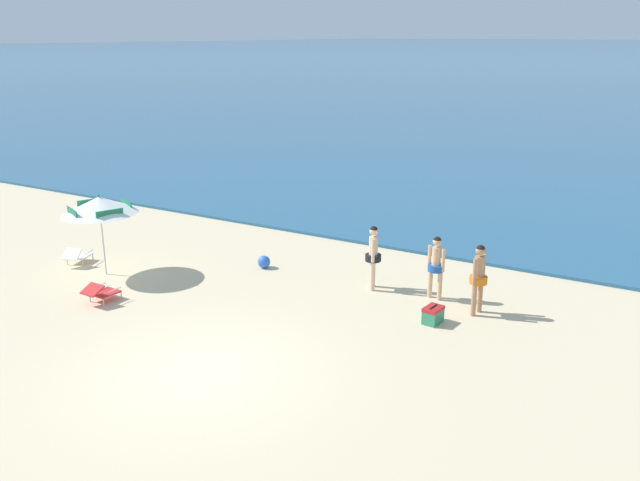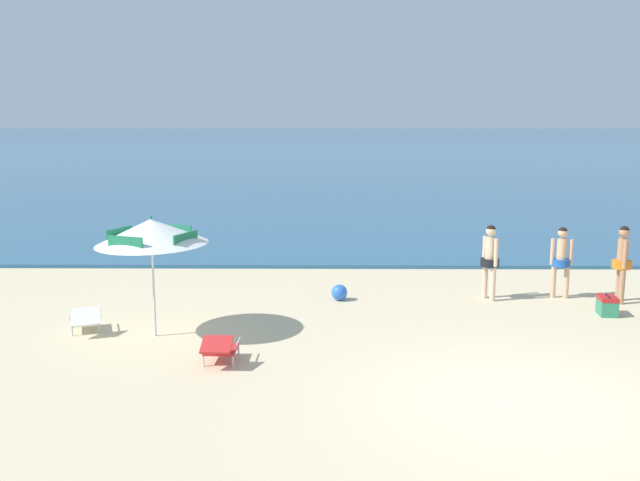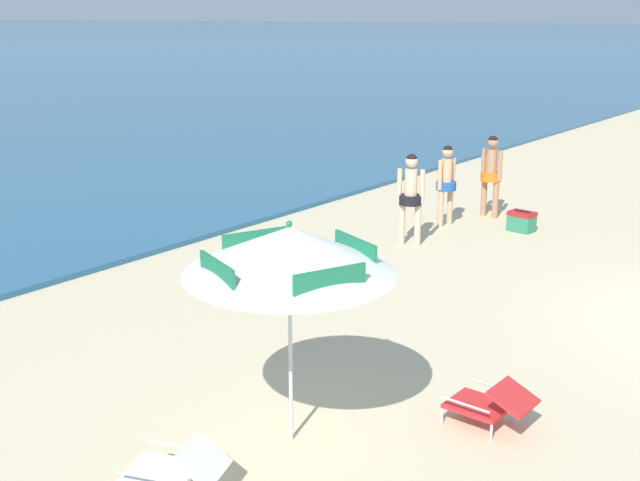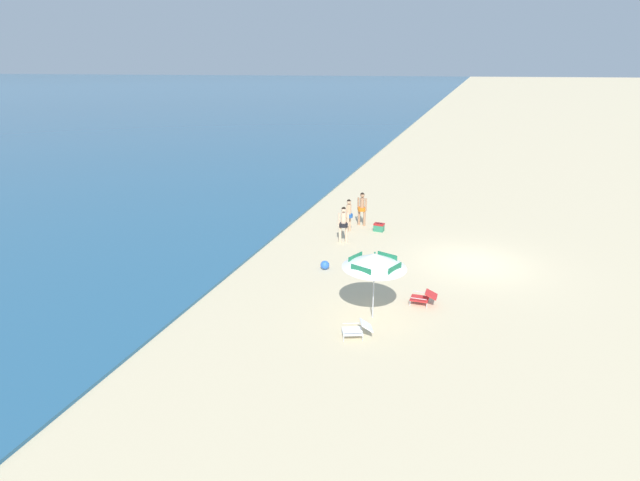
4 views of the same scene
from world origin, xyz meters
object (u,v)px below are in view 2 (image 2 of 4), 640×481
Objects in this scene: person_standing_beside at (622,258)px; person_wading_in at (561,257)px; beach_umbrella_striped_main at (151,232)px; cooler_box at (607,306)px; lounge_chair_under_umbrella at (85,319)px; person_standing_near_shore at (490,257)px; beach_ball at (339,292)px; lounge_chair_beside_umbrella at (220,348)px.

person_standing_beside is 1.05× the size of person_wading_in.
beach_umbrella_striped_main is 5.49× the size of cooler_box.
person_standing_beside is at bearing 11.89° from lounge_chair_under_umbrella.
person_standing_beside is 1.28m from person_wading_in.
person_standing_near_shore is 1.67m from person_wading_in.
person_standing_near_shore is 2.88m from person_standing_beside.
beach_ball is at bearing 26.74° from lounge_chair_under_umbrella.
person_standing_beside is 1.49m from cooler_box.
beach_umbrella_striped_main reaches higher than lounge_chair_beside_umbrella.
person_standing_near_shore is 0.99× the size of person_standing_beside.
person_wading_in is 4.54× the size of beach_ball.
lounge_chair_beside_umbrella is 1.68× the size of cooler_box.
beach_umbrella_striped_main reaches higher than person_standing_beside.
person_standing_near_shore is at bearing 149.68° from cooler_box.
lounge_chair_under_umbrella is 1.14× the size of lounge_chair_beside_umbrella.
lounge_chair_beside_umbrella is (2.83, -1.68, 0.01)m from lounge_chair_under_umbrella.
beach_umbrella_striped_main is at bearing -161.04° from person_wading_in.
lounge_chair_under_umbrella is 10.36m from person_wading_in.
beach_umbrella_striped_main is at bearing -170.55° from cooler_box.
lounge_chair_under_umbrella reaches higher than beach_ball.
person_wading_in is at bearing 5.55° from person_standing_near_shore.
lounge_chair_under_umbrella is 8.72m from person_standing_near_shore.
lounge_chair_beside_umbrella reaches higher than beach_ball.
beach_umbrella_striped_main is 3.26× the size of lounge_chair_beside_umbrella.
lounge_chair_under_umbrella is (-1.39, 0.20, -1.72)m from beach_umbrella_striped_main.
person_standing_beside reaches higher than lounge_chair_beside_umbrella.
beach_umbrella_striped_main is 7.52m from person_standing_near_shore.
person_wading_in reaches higher than beach_ball.
lounge_chair_beside_umbrella is 0.52× the size of person_standing_near_shore.
lounge_chair_beside_umbrella is at bearing -158.61° from cooler_box.
beach_ball is at bearing 168.32° from cooler_box.
lounge_chair_beside_umbrella is (1.45, -1.48, -1.72)m from beach_umbrella_striped_main.
cooler_box is (9.09, 1.51, -1.79)m from beach_umbrella_striped_main.
beach_ball is (-5.06, -0.28, -0.77)m from person_wading_in.
beach_ball is (4.90, 2.47, -0.09)m from lounge_chair_under_umbrella.
cooler_box reaches higher than beach_ball.
beach_umbrella_striped_main reaches higher than cooler_box.
person_wading_in reaches higher than cooler_box.
person_standing_near_shore reaches higher than person_wading_in.
person_standing_near_shore is (8.30, 2.59, 0.72)m from lounge_chair_under_umbrella.
lounge_chair_beside_umbrella is 0.55× the size of person_wading_in.
lounge_chair_under_umbrella reaches higher than lounge_chair_beside_umbrella.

